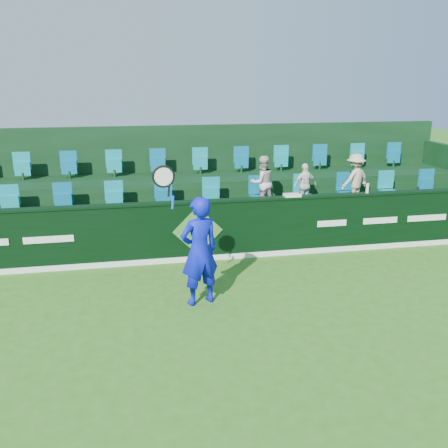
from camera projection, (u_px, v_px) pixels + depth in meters
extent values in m
plane|color=#2C6B19|center=(236.00, 352.00, 7.36)|extent=(60.00, 60.00, 0.00)
cube|color=black|center=(197.00, 232.00, 10.94)|extent=(16.00, 0.20, 1.30)
cube|color=black|center=(197.00, 202.00, 10.75)|extent=(16.00, 0.24, 0.05)
cube|color=white|center=(198.00, 259.00, 11.01)|extent=(16.00, 0.02, 0.12)
cube|color=#3D7B2D|center=(198.00, 231.00, 10.82)|extent=(1.10, 0.02, 1.10)
cube|color=white|center=(49.00, 240.00, 10.25)|extent=(1.00, 0.01, 0.14)
cube|color=white|center=(332.00, 223.00, 11.40)|extent=(0.70, 0.01, 0.14)
cube|color=white|center=(380.00, 221.00, 11.62)|extent=(0.85, 0.01, 0.14)
cube|color=white|center=(427.00, 218.00, 11.84)|extent=(1.00, 0.01, 0.14)
cube|color=black|center=(191.00, 228.00, 12.05)|extent=(16.00, 2.00, 0.80)
cube|color=black|center=(182.00, 200.00, 13.77)|extent=(16.00, 1.80, 1.30)
cube|color=black|center=(177.00, 171.00, 14.53)|extent=(16.00, 0.20, 2.60)
cube|color=#0D8890|center=(188.00, 196.00, 12.23)|extent=(13.50, 0.50, 0.60)
cube|color=#0D8890|center=(180.00, 164.00, 13.78)|extent=(13.50, 0.50, 0.60)
imported|color=#0B15CA|center=(199.00, 251.00, 8.72)|extent=(0.83, 0.67, 1.96)
cylinder|color=#143FBF|center=(173.00, 202.00, 8.28)|extent=(0.06, 0.04, 0.22)
cylinder|color=black|center=(169.00, 191.00, 8.21)|extent=(0.05, 0.03, 0.20)
torus|color=black|center=(163.00, 177.00, 8.13)|extent=(0.41, 0.04, 0.41)
cylinder|color=silver|center=(163.00, 177.00, 8.13)|extent=(0.34, 0.01, 0.34)
imported|color=beige|center=(262.00, 183.00, 12.10)|extent=(0.72, 0.61, 1.31)
imported|color=white|center=(305.00, 185.00, 12.33)|extent=(0.68, 0.39, 1.09)
imported|color=#C4B38A|center=(355.00, 179.00, 12.55)|extent=(0.95, 0.75, 1.29)
cube|color=white|center=(292.00, 195.00, 11.14)|extent=(0.36, 0.24, 0.05)
cylinder|color=silver|center=(367.00, 188.00, 11.45)|extent=(0.07, 0.07, 0.22)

